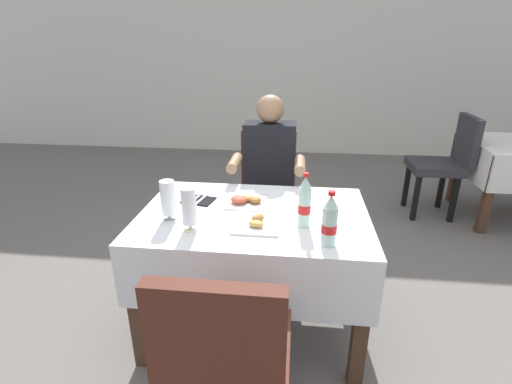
{
  "coord_description": "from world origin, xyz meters",
  "views": [
    {
      "loc": [
        0.13,
        -1.75,
        1.59
      ],
      "look_at": [
        -0.09,
        0.16,
        0.82
      ],
      "focal_mm": 26.33,
      "sensor_mm": 36.0,
      "label": 1
    }
  ],
  "objects_px": {
    "beer_glass_left": "(189,208)",
    "beer_glass_middle": "(168,200)",
    "chair_far_diner_seat": "(267,189)",
    "main_dining_table": "(254,240)",
    "cola_bottle_primary": "(305,203)",
    "napkin_cutlery_set": "(198,200)",
    "chair_near_camera_side": "(227,357)",
    "cola_bottle_secondary": "(330,222)",
    "plate_near_camera": "(257,223)",
    "plate_far_diner": "(245,201)",
    "seated_diner_far": "(269,175)",
    "background_chair_left": "(445,160)"
  },
  "relations": [
    {
      "from": "chair_far_diner_seat",
      "to": "cola_bottle_secondary",
      "type": "xyz_separation_m",
      "value": [
        0.37,
        -1.11,
        0.3
      ]
    },
    {
      "from": "seated_diner_far",
      "to": "plate_near_camera",
      "type": "xyz_separation_m",
      "value": [
        0.01,
        -0.85,
        0.04
      ]
    },
    {
      "from": "main_dining_table",
      "to": "seated_diner_far",
      "type": "height_order",
      "value": "seated_diner_far"
    },
    {
      "from": "main_dining_table",
      "to": "plate_far_diner",
      "type": "distance_m",
      "value": 0.23
    },
    {
      "from": "plate_far_diner",
      "to": "cola_bottle_primary",
      "type": "relative_size",
      "value": 0.83
    },
    {
      "from": "plate_near_camera",
      "to": "napkin_cutlery_set",
      "type": "bearing_deg",
      "value": 143.45
    },
    {
      "from": "chair_far_diner_seat",
      "to": "beer_glass_left",
      "type": "bearing_deg",
      "value": -105.23
    },
    {
      "from": "chair_near_camera_side",
      "to": "napkin_cutlery_set",
      "type": "relative_size",
      "value": 4.94
    },
    {
      "from": "main_dining_table",
      "to": "cola_bottle_primary",
      "type": "relative_size",
      "value": 4.39
    },
    {
      "from": "chair_far_diner_seat",
      "to": "seated_diner_far",
      "type": "height_order",
      "value": "seated_diner_far"
    },
    {
      "from": "beer_glass_left",
      "to": "cola_bottle_secondary",
      "type": "xyz_separation_m",
      "value": [
        0.65,
        -0.07,
        -0.0
      ]
    },
    {
      "from": "main_dining_table",
      "to": "plate_near_camera",
      "type": "bearing_deg",
      "value": -78.21
    },
    {
      "from": "main_dining_table",
      "to": "background_chair_left",
      "type": "height_order",
      "value": "background_chair_left"
    },
    {
      "from": "main_dining_table",
      "to": "beer_glass_left",
      "type": "distance_m",
      "value": 0.46
    },
    {
      "from": "beer_glass_middle",
      "to": "cola_bottle_secondary",
      "type": "distance_m",
      "value": 0.81
    },
    {
      "from": "chair_far_diner_seat",
      "to": "main_dining_table",
      "type": "bearing_deg",
      "value": -90.0
    },
    {
      "from": "chair_far_diner_seat",
      "to": "cola_bottle_secondary",
      "type": "bearing_deg",
      "value": -71.54
    },
    {
      "from": "main_dining_table",
      "to": "napkin_cutlery_set",
      "type": "height_order",
      "value": "napkin_cutlery_set"
    },
    {
      "from": "plate_near_camera",
      "to": "background_chair_left",
      "type": "height_order",
      "value": "background_chair_left"
    },
    {
      "from": "plate_far_diner",
      "to": "napkin_cutlery_set",
      "type": "height_order",
      "value": "plate_far_diner"
    },
    {
      "from": "main_dining_table",
      "to": "seated_diner_far",
      "type": "xyz_separation_m",
      "value": [
        0.02,
        0.7,
        0.14
      ]
    },
    {
      "from": "main_dining_table",
      "to": "beer_glass_middle",
      "type": "height_order",
      "value": "beer_glass_middle"
    },
    {
      "from": "chair_far_diner_seat",
      "to": "napkin_cutlery_set",
      "type": "xyz_separation_m",
      "value": [
        -0.34,
        -0.69,
        0.19
      ]
    },
    {
      "from": "plate_near_camera",
      "to": "napkin_cutlery_set",
      "type": "height_order",
      "value": "plate_near_camera"
    },
    {
      "from": "chair_far_diner_seat",
      "to": "plate_far_diner",
      "type": "relative_size",
      "value": 4.19
    },
    {
      "from": "beer_glass_left",
      "to": "beer_glass_middle",
      "type": "relative_size",
      "value": 1.03
    },
    {
      "from": "chair_near_camera_side",
      "to": "napkin_cutlery_set",
      "type": "height_order",
      "value": "chair_near_camera_side"
    },
    {
      "from": "seated_diner_far",
      "to": "cola_bottle_primary",
      "type": "height_order",
      "value": "seated_diner_far"
    },
    {
      "from": "chair_far_diner_seat",
      "to": "chair_near_camera_side",
      "type": "bearing_deg",
      "value": -90.0
    },
    {
      "from": "plate_near_camera",
      "to": "cola_bottle_secondary",
      "type": "distance_m",
      "value": 0.39
    },
    {
      "from": "cola_bottle_primary",
      "to": "main_dining_table",
      "type": "bearing_deg",
      "value": 155.04
    },
    {
      "from": "cola_bottle_primary",
      "to": "cola_bottle_secondary",
      "type": "relative_size",
      "value": 1.07
    },
    {
      "from": "main_dining_table",
      "to": "plate_near_camera",
      "type": "xyz_separation_m",
      "value": [
        0.03,
        -0.15,
        0.18
      ]
    },
    {
      "from": "chair_far_diner_seat",
      "to": "napkin_cutlery_set",
      "type": "distance_m",
      "value": 0.79
    },
    {
      "from": "plate_far_diner",
      "to": "background_chair_left",
      "type": "distance_m",
      "value": 2.34
    },
    {
      "from": "napkin_cutlery_set",
      "to": "beer_glass_left",
      "type": "bearing_deg",
      "value": -81.57
    },
    {
      "from": "chair_far_diner_seat",
      "to": "cola_bottle_primary",
      "type": "relative_size",
      "value": 3.5
    },
    {
      "from": "beer_glass_left",
      "to": "cola_bottle_secondary",
      "type": "height_order",
      "value": "cola_bottle_secondary"
    },
    {
      "from": "plate_far_diner",
      "to": "beer_glass_left",
      "type": "xyz_separation_m",
      "value": [
        -0.22,
        -0.35,
        0.1
      ]
    },
    {
      "from": "beer_glass_left",
      "to": "chair_near_camera_side",
      "type": "bearing_deg",
      "value": -64.12
    },
    {
      "from": "seated_diner_far",
      "to": "plate_near_camera",
      "type": "relative_size",
      "value": 5.32
    },
    {
      "from": "seated_diner_far",
      "to": "napkin_cutlery_set",
      "type": "distance_m",
      "value": 0.68
    },
    {
      "from": "napkin_cutlery_set",
      "to": "background_chair_left",
      "type": "bearing_deg",
      "value": 39.91
    },
    {
      "from": "chair_far_diner_seat",
      "to": "plate_far_diner",
      "type": "xyz_separation_m",
      "value": [
        -0.06,
        -0.69,
        0.2
      ]
    },
    {
      "from": "beer_glass_middle",
      "to": "seated_diner_far",
      "type": "bearing_deg",
      "value": 61.96
    },
    {
      "from": "beer_glass_middle",
      "to": "cola_bottle_secondary",
      "type": "relative_size",
      "value": 0.82
    },
    {
      "from": "chair_near_camera_side",
      "to": "plate_near_camera",
      "type": "bearing_deg",
      "value": 87.37
    },
    {
      "from": "chair_near_camera_side",
      "to": "background_chair_left",
      "type": "relative_size",
      "value": 1.0
    },
    {
      "from": "chair_near_camera_side",
      "to": "beer_glass_left",
      "type": "bearing_deg",
      "value": 115.88
    },
    {
      "from": "plate_near_camera",
      "to": "plate_far_diner",
      "type": "xyz_separation_m",
      "value": [
        -0.09,
        0.26,
        0.0
      ]
    }
  ]
}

